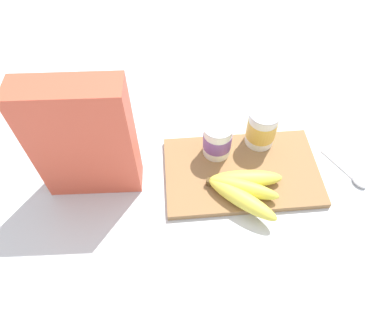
# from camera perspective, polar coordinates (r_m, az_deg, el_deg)

# --- Properties ---
(ground_plane) EXTENTS (2.40, 2.40, 0.00)m
(ground_plane) POSITION_cam_1_polar(r_m,az_deg,el_deg) (0.82, 8.04, -2.19)
(ground_plane) COLOR silver
(cutting_board) EXTENTS (0.35, 0.21, 0.02)m
(cutting_board) POSITION_cam_1_polar(r_m,az_deg,el_deg) (0.81, 8.10, -1.88)
(cutting_board) COLOR olive
(cutting_board) RESTS_ON ground_plane
(cereal_box) EXTENTS (0.20, 0.08, 0.28)m
(cereal_box) POSITION_cam_1_polar(r_m,az_deg,el_deg) (0.72, -17.30, 2.99)
(cereal_box) COLOR #D85138
(cereal_box) RESTS_ON ground_plane
(yogurt_cup_front) EXTENTS (0.07, 0.07, 0.09)m
(yogurt_cup_front) POSITION_cam_1_polar(r_m,az_deg,el_deg) (0.80, 4.15, 3.36)
(yogurt_cup_front) COLOR white
(yogurt_cup_front) RESTS_ON cutting_board
(yogurt_cup_back) EXTENTS (0.07, 0.07, 0.10)m
(yogurt_cup_back) POSITION_cam_1_polar(r_m,az_deg,el_deg) (0.83, 11.30, 5.22)
(yogurt_cup_back) COLOR white
(yogurt_cup_back) RESTS_ON cutting_board
(banana_bunch) EXTENTS (0.17, 0.14, 0.04)m
(banana_bunch) POSITION_cam_1_polar(r_m,az_deg,el_deg) (0.76, 8.40, -4.60)
(banana_bunch) COLOR #E4D747
(banana_bunch) RESTS_ON cutting_board
(spoon) EXTENTS (0.08, 0.12, 0.01)m
(spoon) POSITION_cam_1_polar(r_m,az_deg,el_deg) (0.88, 24.37, -2.12)
(spoon) COLOR silver
(spoon) RESTS_ON ground_plane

